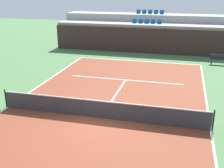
{
  "coord_description": "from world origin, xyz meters",
  "views": [
    {
      "loc": [
        3.86,
        -12.6,
        6.49
      ],
      "look_at": [
        0.11,
        2.0,
        1.2
      ],
      "focal_mm": 45.18,
      "sensor_mm": 36.0,
      "label": 1
    }
  ],
  "objects": [
    {
      "name": "ground_plane",
      "position": [
        0.0,
        0.0,
        0.0
      ],
      "size": [
        80.0,
        80.0,
        0.0
      ],
      "primitive_type": "plane",
      "color": "#477042"
    },
    {
      "name": "court_surface",
      "position": [
        0.0,
        0.0,
        0.01
      ],
      "size": [
        11.0,
        24.0,
        0.01
      ],
      "primitive_type": "cube",
      "color": "brown",
      "rests_on": "ground_plane"
    },
    {
      "name": "baseline_far",
      "position": [
        0.0,
        11.95,
        0.01
      ],
      "size": [
        11.0,
        0.1,
        0.0
      ],
      "primitive_type": "cube",
      "color": "white",
      "rests_on": "court_surface"
    },
    {
      "name": "sideline_left",
      "position": [
        -5.45,
        0.0,
        0.01
      ],
      "size": [
        0.1,
        24.0,
        0.0
      ],
      "primitive_type": "cube",
      "color": "white",
      "rests_on": "court_surface"
    },
    {
      "name": "sideline_right",
      "position": [
        5.45,
        0.0,
        0.01
      ],
      "size": [
        0.1,
        24.0,
        0.0
      ],
      "primitive_type": "cube",
      "color": "white",
      "rests_on": "court_surface"
    },
    {
      "name": "service_line_far",
      "position": [
        0.0,
        6.4,
        0.01
      ],
      "size": [
        8.26,
        0.1,
        0.0
      ],
      "primitive_type": "cube",
      "color": "white",
      "rests_on": "court_surface"
    },
    {
      "name": "centre_service_line",
      "position": [
        0.0,
        3.2,
        0.01
      ],
      "size": [
        0.1,
        6.4,
        0.0
      ],
      "primitive_type": "cube",
      "color": "white",
      "rests_on": "court_surface"
    },
    {
      "name": "back_wall",
      "position": [
        0.0,
        15.4,
        1.26
      ],
      "size": [
        18.75,
        0.3,
        2.51
      ],
      "primitive_type": "cube",
      "color": "#33231E",
      "rests_on": "ground_plane"
    },
    {
      "name": "stands_tier_lower",
      "position": [
        0.0,
        16.75,
        1.38
      ],
      "size": [
        18.75,
        2.4,
        2.77
      ],
      "primitive_type": "cube",
      "color": "#9E9E99",
      "rests_on": "ground_plane"
    },
    {
      "name": "stands_tier_upper",
      "position": [
        0.0,
        19.15,
        1.76
      ],
      "size": [
        18.75,
        2.4,
        3.52
      ],
      "primitive_type": "cube",
      "color": "#9E9E99",
      "rests_on": "ground_plane"
    },
    {
      "name": "seating_row_lower",
      "position": [
        0.0,
        16.84,
        2.89
      ],
      "size": [
        3.02,
        0.44,
        0.44
      ],
      "color": "#145193",
      "rests_on": "stands_tier_lower"
    },
    {
      "name": "seating_row_upper",
      "position": [
        0.0,
        19.24,
        3.65
      ],
      "size": [
        3.02,
        0.44,
        0.44
      ],
      "color": "#145193",
      "rests_on": "stands_tier_upper"
    },
    {
      "name": "tennis_net",
      "position": [
        0.0,
        0.0,
        0.51
      ],
      "size": [
        11.08,
        0.08,
        1.07
      ],
      "color": "black",
      "rests_on": "court_surface"
    },
    {
      "name": "player_bench",
      "position": [
        6.93,
        12.59,
        0.51
      ],
      "size": [
        1.5,
        0.4,
        0.85
      ],
      "color": "#232328",
      "rests_on": "ground_plane"
    }
  ]
}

